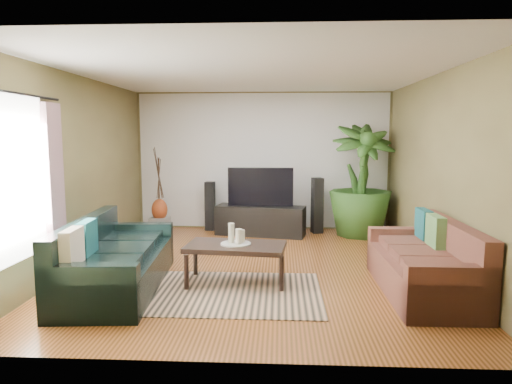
# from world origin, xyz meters

# --- Properties ---
(floor) EXTENTS (5.50, 5.50, 0.00)m
(floor) POSITION_xyz_m (0.00, 0.00, 0.00)
(floor) COLOR #9E5328
(floor) RESTS_ON ground
(ceiling) EXTENTS (5.50, 5.50, 0.00)m
(ceiling) POSITION_xyz_m (0.00, 0.00, 2.70)
(ceiling) COLOR white
(ceiling) RESTS_ON ground
(wall_back) EXTENTS (5.00, 0.00, 5.00)m
(wall_back) POSITION_xyz_m (0.00, 2.75, 1.35)
(wall_back) COLOR olive
(wall_back) RESTS_ON ground
(wall_front) EXTENTS (5.00, 0.00, 5.00)m
(wall_front) POSITION_xyz_m (0.00, -2.75, 1.35)
(wall_front) COLOR olive
(wall_front) RESTS_ON ground
(wall_left) EXTENTS (0.00, 5.50, 5.50)m
(wall_left) POSITION_xyz_m (-2.50, 0.00, 1.35)
(wall_left) COLOR olive
(wall_left) RESTS_ON ground
(wall_right) EXTENTS (0.00, 5.50, 5.50)m
(wall_right) POSITION_xyz_m (2.50, 0.00, 1.35)
(wall_right) COLOR olive
(wall_right) RESTS_ON ground
(backwall_panel) EXTENTS (4.90, 0.00, 4.90)m
(backwall_panel) POSITION_xyz_m (0.00, 2.74, 1.35)
(backwall_panel) COLOR white
(backwall_panel) RESTS_ON ground
(window_pane) EXTENTS (0.00, 1.80, 1.80)m
(window_pane) POSITION_xyz_m (-2.48, -1.60, 1.40)
(window_pane) COLOR white
(window_pane) RESTS_ON ground
(curtain_far) EXTENTS (0.08, 0.35, 2.20)m
(curtain_far) POSITION_xyz_m (-2.43, -0.85, 1.15)
(curtain_far) COLOR gray
(curtain_far) RESTS_ON ground
(curtain_rod) EXTENTS (0.03, 1.90, 0.03)m
(curtain_rod) POSITION_xyz_m (-2.43, -1.60, 2.30)
(curtain_rod) COLOR black
(curtain_rod) RESTS_ON ground
(sofa_left) EXTENTS (1.15, 2.35, 0.85)m
(sofa_left) POSITION_xyz_m (-1.62, -0.98, 0.42)
(sofa_left) COLOR black
(sofa_left) RESTS_ON floor
(sofa_right) EXTENTS (0.90, 1.98, 0.85)m
(sofa_right) POSITION_xyz_m (2.03, -0.96, 0.42)
(sofa_right) COLOR brown
(sofa_right) RESTS_ON floor
(area_rug) EXTENTS (2.22, 1.58, 0.01)m
(area_rug) POSITION_xyz_m (-0.27, -1.09, 0.01)
(area_rug) COLOR tan
(area_rug) RESTS_ON floor
(coffee_table) EXTENTS (1.28, 0.78, 0.50)m
(coffee_table) POSITION_xyz_m (-0.20, -0.72, 0.25)
(coffee_table) COLOR black
(coffee_table) RESTS_ON floor
(candle_tray) EXTENTS (0.38, 0.38, 0.02)m
(candle_tray) POSITION_xyz_m (-0.20, -0.72, 0.51)
(candle_tray) COLOR #999A94
(candle_tray) RESTS_ON coffee_table
(candle_tall) EXTENTS (0.08, 0.08, 0.24)m
(candle_tall) POSITION_xyz_m (-0.26, -0.69, 0.64)
(candle_tall) COLOR beige
(candle_tall) RESTS_ON candle_tray
(candle_mid) EXTENTS (0.08, 0.08, 0.19)m
(candle_mid) POSITION_xyz_m (-0.16, -0.76, 0.61)
(candle_mid) COLOR #F4EACE
(candle_mid) RESTS_ON candle_tray
(candle_short) EXTENTS (0.08, 0.08, 0.16)m
(candle_short) POSITION_xyz_m (-0.13, -0.66, 0.60)
(candle_short) COLOR beige
(candle_short) RESTS_ON candle_tray
(tv_stand) EXTENTS (1.72, 0.81, 0.55)m
(tv_stand) POSITION_xyz_m (-0.02, 2.09, 0.28)
(tv_stand) COLOR black
(tv_stand) RESTS_ON floor
(television) EXTENTS (1.21, 0.07, 0.72)m
(television) POSITION_xyz_m (-0.02, 2.11, 0.91)
(television) COLOR black
(television) RESTS_ON tv_stand
(speaker_left) EXTENTS (0.19, 0.21, 0.96)m
(speaker_left) POSITION_xyz_m (-1.03, 2.50, 0.48)
(speaker_left) COLOR black
(speaker_left) RESTS_ON floor
(speaker_right) EXTENTS (0.24, 0.25, 1.06)m
(speaker_right) POSITION_xyz_m (1.06, 2.36, 0.53)
(speaker_right) COLOR black
(speaker_right) RESTS_ON floor
(potted_plant) EXTENTS (1.36, 1.36, 2.07)m
(potted_plant) POSITION_xyz_m (1.83, 2.16, 1.04)
(potted_plant) COLOR #28501A
(potted_plant) RESTS_ON floor
(plant_pot) EXTENTS (0.38, 0.38, 0.30)m
(plant_pot) POSITION_xyz_m (1.83, 2.16, 0.15)
(plant_pot) COLOR black
(plant_pot) RESTS_ON floor
(pedestal) EXTENTS (0.36, 0.36, 0.32)m
(pedestal) POSITION_xyz_m (-1.91, 2.04, 0.16)
(pedestal) COLOR #969693
(pedestal) RESTS_ON floor
(vase) EXTENTS (0.30, 0.30, 0.41)m
(vase) POSITION_xyz_m (-1.91, 2.04, 0.47)
(vase) COLOR brown
(vase) RESTS_ON pedestal
(side_table) EXTENTS (0.53, 0.53, 0.48)m
(side_table) POSITION_xyz_m (-2.25, 0.47, 0.24)
(side_table) COLOR #955C30
(side_table) RESTS_ON floor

